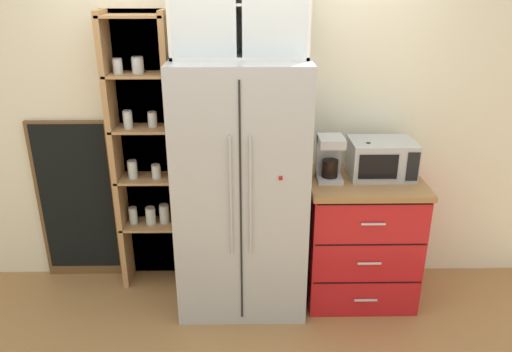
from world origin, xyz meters
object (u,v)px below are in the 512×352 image
refrigerator (241,188)px  bottle_amber (367,163)px  coffee_maker (330,157)px  microwave (381,159)px  mug_red (364,170)px  chalkboard_menu (77,201)px

refrigerator → bottle_amber: size_ratio=6.65×
coffee_maker → bottle_amber: 0.26m
refrigerator → microwave: size_ratio=4.01×
refrigerator → microwave: bearing=5.0°
coffee_maker → mug_red: size_ratio=2.62×
mug_red → refrigerator: bearing=-174.0°
mug_red → microwave: bearing=-3.1°
microwave → refrigerator: bearing=-175.0°
coffee_maker → bottle_amber: (0.25, -0.01, -0.04)m
microwave → chalkboard_menu: (-2.23, 0.23, -0.42)m
coffee_maker → chalkboard_menu: chalkboard_menu is taller
microwave → chalkboard_menu: 2.28m
coffee_maker → chalkboard_menu: (-1.86, 0.28, -0.44)m
refrigerator → coffee_maker: 0.64m
refrigerator → coffee_maker: (0.60, 0.04, 0.20)m
refrigerator → microwave: (0.97, 0.08, 0.18)m
microwave → mug_red: 0.14m
refrigerator → bottle_amber: refrigerator is taller
chalkboard_menu → coffee_maker: bearing=-8.4°
microwave → bottle_amber: 0.13m
refrigerator → mug_red: 0.87m
microwave → coffee_maker: (-0.37, -0.04, 0.03)m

